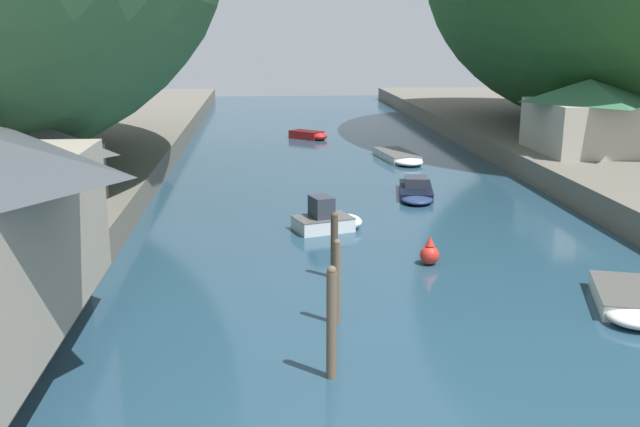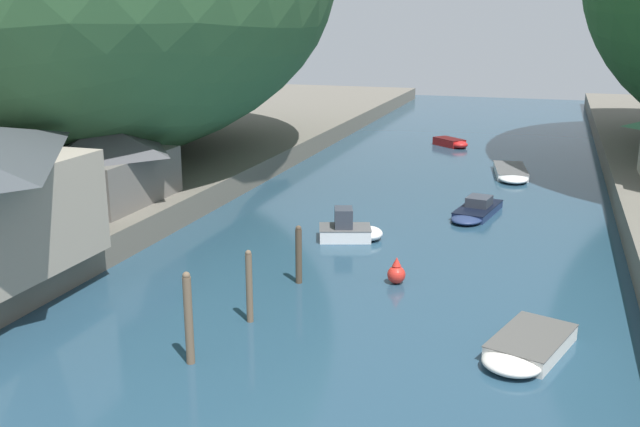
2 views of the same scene
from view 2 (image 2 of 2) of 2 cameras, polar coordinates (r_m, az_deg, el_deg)
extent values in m
plane|color=#234256|center=(42.12, 7.40, 0.13)|extent=(130.00, 130.00, 0.00)
cube|color=#666056|center=(50.78, -18.03, 2.98)|extent=(22.00, 120.00, 1.48)
cube|color=slate|center=(39.63, -16.79, 2.75)|extent=(5.25, 7.04, 2.58)
pyramid|color=#4C4C51|center=(39.24, -17.03, 5.79)|extent=(5.67, 7.61, 1.69)
cube|color=white|center=(36.57, 2.01, -1.60)|extent=(2.99, 2.46, 0.63)
ellipsoid|color=white|center=(36.64, 4.03, -1.59)|extent=(1.74, 1.97, 0.63)
cube|color=#525252|center=(36.47, 2.02, -1.10)|extent=(3.05, 2.51, 0.03)
cube|color=#333842|center=(36.33, 1.90, -0.35)|extent=(1.24, 1.44, 1.02)
cube|color=red|center=(64.49, 10.29, 5.63)|extent=(3.07, 2.95, 0.65)
ellipsoid|color=red|center=(63.45, 11.12, 5.43)|extent=(1.97, 1.97, 0.65)
cube|color=#450A0A|center=(64.43, 10.30, 5.92)|extent=(3.13, 3.01, 0.03)
cube|color=navy|center=(42.30, 12.52, 0.25)|extent=(2.52, 4.52, 0.43)
ellipsoid|color=navy|center=(40.32, 11.68, -0.44)|extent=(2.05, 2.40, 0.43)
cube|color=black|center=(42.25, 12.54, 0.55)|extent=(2.57, 4.61, 0.03)
cube|color=#333842|center=(42.30, 12.61, 0.95)|extent=(1.50, 1.69, 0.58)
cube|color=white|center=(53.47, 14.98, 3.28)|extent=(2.79, 5.21, 0.51)
ellipsoid|color=white|center=(51.06, 15.21, 2.71)|extent=(2.33, 2.74, 0.51)
cube|color=#525252|center=(53.42, 15.00, 3.56)|extent=(2.85, 5.31, 0.03)
cube|color=silver|center=(25.73, 16.54, -9.92)|extent=(3.04, 4.02, 0.55)
ellipsoid|color=silver|center=(24.21, 15.08, -11.47)|extent=(2.39, 2.29, 0.55)
cube|color=#504E4A|center=(25.61, 16.59, -9.33)|extent=(3.10, 4.10, 0.03)
cylinder|color=brown|center=(23.75, -10.46, -8.44)|extent=(0.28, 0.28, 3.01)
sphere|color=brown|center=(23.17, -10.65, -4.90)|extent=(0.25, 0.25, 0.25)
cylinder|color=brown|center=(26.63, -5.68, -5.98)|extent=(0.25, 0.25, 2.66)
sphere|color=brown|center=(26.16, -5.76, -3.16)|extent=(0.22, 0.22, 0.22)
cylinder|color=#4C3D2D|center=(30.36, -1.72, -3.45)|extent=(0.28, 0.28, 2.39)
sphere|color=#4C3D2D|center=(29.98, -1.74, -1.20)|extent=(0.25, 0.25, 0.25)
sphere|color=red|center=(30.74, 6.13, -4.88)|extent=(0.78, 0.78, 0.78)
cone|color=red|center=(30.54, 6.16, -3.85)|extent=(0.39, 0.39, 0.39)
camera|label=1|loc=(12.67, -64.17, -1.84)|focal=40.00mm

